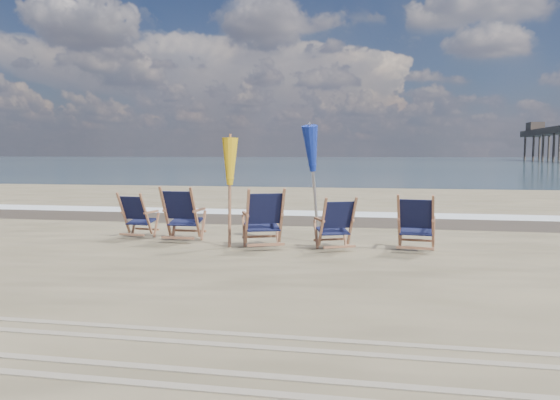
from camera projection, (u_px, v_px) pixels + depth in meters
The scene contains 11 objects.
ocean at pixel (378, 160), 132.60m from camera, with size 400.00×400.00×0.00m, color #324754.
surf_foam at pixel (321, 213), 15.50m from camera, with size 200.00×1.40×0.01m, color silver.
wet_sand_strip at pixel (314, 220), 14.03m from camera, with size 200.00×2.60×0.00m, color #42362A.
tire_tracks at pixel (169, 354), 4.64m from camera, with size 80.00×1.30×0.01m, color gray, non-canonical shape.
beach_chair_0 at pixel (146, 216), 10.82m from camera, with size 0.60×0.68×0.94m, color #121536, non-canonical shape.
beach_chair_1 at pixel (195, 215), 10.36m from camera, with size 0.70×0.78×1.09m, color #121536, non-canonical shape.
beach_chair_2 at pixel (282, 218), 9.69m from camera, with size 0.71×0.80×1.11m, color #121536, non-canonical shape.
beach_chair_3 at pixel (352, 223), 9.54m from camera, with size 0.62×0.69×0.96m, color #121536, non-canonical shape.
beach_chair_4 at pixel (433, 224), 9.25m from camera, with size 0.65×0.73×1.02m, color #121536, non-canonical shape.
umbrella_yellow at pixel (230, 167), 9.85m from camera, with size 0.30×0.30×1.97m.
umbrella_blue at pixel (315, 153), 10.24m from camera, with size 0.30×0.30×2.24m.
Camera 1 is at (1.78, -7.05, 1.71)m, focal length 35.00 mm.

